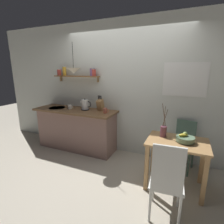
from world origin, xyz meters
TOP-DOWN VIEW (x-y plane):
  - ground_plane at (0.00, 0.00)m, footprint 14.00×14.00m
  - back_wall at (0.20, 0.65)m, footprint 6.80×0.11m
  - kitchen_counter at (-1.00, 0.32)m, footprint 1.83×0.63m
  - wall_shelf at (-1.01, 0.49)m, footprint 1.08×0.20m
  - dining_table at (1.13, -0.20)m, footprint 0.85×0.61m
  - dining_chair_near at (1.08, -0.89)m, footprint 0.41×0.44m
  - dining_chair_far at (1.22, 0.41)m, footprint 0.46×0.47m
  - fruit_bowl at (1.23, -0.19)m, footprint 0.25×0.25m
  - twig_vase at (0.92, -0.10)m, footprint 0.10×0.10m
  - electric_kettle at (-0.77, 0.36)m, footprint 0.26×0.17m
  - knife_block at (-0.46, 0.45)m, footprint 0.11×0.19m
  - coffee_mug_by_sink at (-1.12, 0.29)m, footprint 0.12×0.08m
  - coffee_mug_spare at (-0.26, 0.28)m, footprint 0.12×0.08m
  - pendant_lamp at (-0.89, 0.18)m, footprint 0.30×0.30m

SIDE VIEW (x-z plane):
  - ground_plane at x=0.00m, z-range 0.00..0.00m
  - kitchen_counter at x=-1.00m, z-range 0.01..0.91m
  - dining_chair_far at x=1.22m, z-range 0.05..0.92m
  - dining_chair_near at x=1.08m, z-range 0.04..1.04m
  - dining_table at x=1.13m, z-range 0.23..0.97m
  - fruit_bowl at x=1.23m, z-range 0.73..0.87m
  - twig_vase at x=0.92m, z-range 0.58..1.10m
  - coffee_mug_by_sink at x=-1.12m, z-range 0.90..1.00m
  - coffee_mug_spare at x=-0.26m, z-range 0.90..1.01m
  - electric_kettle at x=-0.77m, z-range 0.89..1.14m
  - knife_block at x=-0.46m, z-range 0.87..1.19m
  - back_wall at x=0.20m, z-range 0.00..2.70m
  - wall_shelf at x=-1.01m, z-range 1.49..1.82m
  - pendant_lamp at x=-0.89m, z-range 1.44..2.02m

